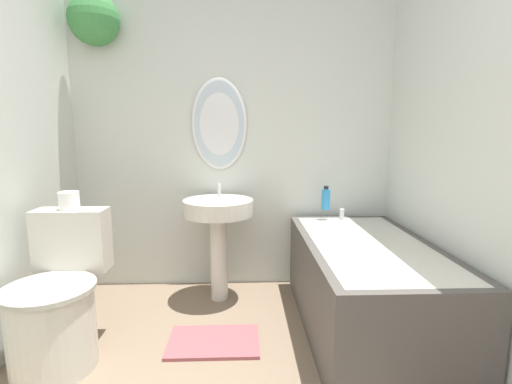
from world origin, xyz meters
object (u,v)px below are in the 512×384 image
object	(u,v)px
bathtub	(366,285)
shampoo_bottle	(326,199)
pedestal_sink	(218,221)
toilet	(57,305)
toilet_paper_roll	(69,201)

from	to	relation	value
bathtub	shampoo_bottle	bearing A→B (deg)	101.97
pedestal_sink	bathtub	size ratio (longest dim) A/B	0.60
bathtub	shampoo_bottle	xyz separation A→B (m)	(-0.13, 0.60, 0.42)
toilet	bathtub	distance (m)	1.74
pedestal_sink	bathtub	xyz separation A→B (m)	(0.92, -0.46, -0.29)
bathtub	toilet_paper_roll	xyz separation A→B (m)	(-1.72, -0.02, 0.53)
shampoo_bottle	toilet_paper_roll	size ratio (longest dim) A/B	1.60
pedestal_sink	shampoo_bottle	distance (m)	0.81
toilet	pedestal_sink	distance (m)	1.10
shampoo_bottle	pedestal_sink	bearing A→B (deg)	-170.51
pedestal_sink	shampoo_bottle	size ratio (longest dim) A/B	4.73
shampoo_bottle	toilet_paper_roll	bearing A→B (deg)	-158.77
toilet	toilet_paper_roll	xyz separation A→B (m)	(-0.00, 0.22, 0.52)
shampoo_bottle	toilet_paper_roll	world-z (taller)	toilet_paper_roll
bathtub	toilet_paper_roll	size ratio (longest dim) A/B	12.74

